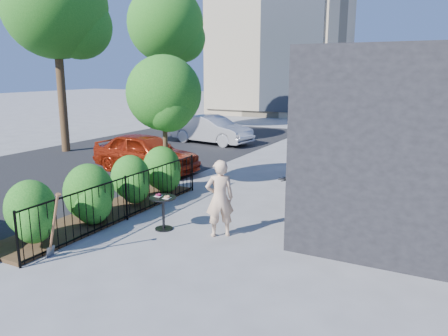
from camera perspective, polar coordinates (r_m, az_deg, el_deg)
The scene contains 13 objects.
ground at distance 10.06m, azimuth -5.86°, elevation -8.04°, with size 120.00×120.00×0.00m, color gray.
fence at distance 10.74m, azimuth -12.64°, elevation -3.78°, with size 0.05×6.05×1.10m.
planting_bed at distance 11.35m, azimuth -15.24°, elevation -5.80°, with size 1.30×6.00×0.08m, color #382616.
shrubs at distance 11.17m, azimuth -14.71°, elevation -2.53°, with size 1.10×5.60×1.24m.
patio_tree at distance 12.98m, azimuth -7.72°, elevation 9.08°, with size 2.20×2.20×3.94m.
street at distance 16.71m, azimuth -20.42°, elevation -0.41°, with size 9.00×30.00×0.01m, color black.
street_tree_near at distance 20.64m, azimuth -21.14°, elevation 18.41°, with size 4.40×4.40×8.28m.
street_tree_far at distance 26.65m, azimuth -7.59°, elevation 17.60°, with size 4.40×4.40×8.28m.
cafe_table at distance 9.97m, azimuth -7.95°, elevation -5.08°, with size 0.61×0.61×0.81m.
woman at distance 9.40m, azimuth -0.56°, elevation -4.00°, with size 0.62×0.41×1.70m, color beige.
shovel at distance 8.95m, azimuth -21.42°, elevation -7.44°, with size 0.46×0.18×1.36m.
car_red at distance 15.78m, azimuth -10.20°, elevation 2.01°, with size 1.63×4.06×1.38m, color #97220C.
car_silver at distance 21.68m, azimuth -1.65°, elevation 5.05°, with size 1.47×4.23×1.39m, color #A5A5AA.
Camera 1 is at (5.24, -7.83, 3.53)m, focal length 35.00 mm.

